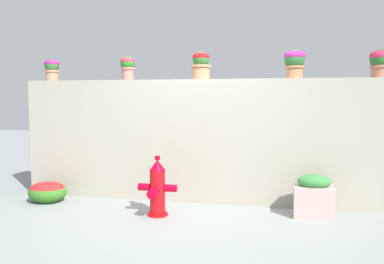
{
  "coord_description": "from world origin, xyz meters",
  "views": [
    {
      "loc": [
        1.09,
        -4.62,
        1.51
      ],
      "look_at": [
        -0.13,
        0.92,
        1.03
      ],
      "focal_mm": 37.82,
      "sensor_mm": 36.0,
      "label": 1
    }
  ],
  "objects_px": {
    "flower_bush_left": "(47,191)",
    "planter_box": "(314,197)",
    "potted_plant_2": "(201,64)",
    "potted_plant_3": "(295,61)",
    "fire_hydrant": "(157,189)",
    "potted_plant_0": "(52,68)",
    "potted_plant_4": "(381,61)",
    "potted_plant_1": "(128,66)"
  },
  "relations": [
    {
      "from": "potted_plant_3",
      "to": "potted_plant_4",
      "type": "height_order",
      "value": "potted_plant_3"
    },
    {
      "from": "potted_plant_1",
      "to": "potted_plant_2",
      "type": "xyz_separation_m",
      "value": [
        1.11,
        0.01,
        0.01
      ]
    },
    {
      "from": "potted_plant_1",
      "to": "fire_hydrant",
      "type": "height_order",
      "value": "potted_plant_1"
    },
    {
      "from": "potted_plant_3",
      "to": "fire_hydrant",
      "type": "relative_size",
      "value": 0.52
    },
    {
      "from": "potted_plant_3",
      "to": "potted_plant_1",
      "type": "bearing_deg",
      "value": -178.8
    },
    {
      "from": "fire_hydrant",
      "to": "potted_plant_3",
      "type": "bearing_deg",
      "value": 27.85
    },
    {
      "from": "potted_plant_2",
      "to": "flower_bush_left",
      "type": "bearing_deg",
      "value": -166.35
    },
    {
      "from": "potted_plant_3",
      "to": "potted_plant_0",
      "type": "bearing_deg",
      "value": -178.9
    },
    {
      "from": "potted_plant_2",
      "to": "potted_plant_3",
      "type": "relative_size",
      "value": 0.99
    },
    {
      "from": "planter_box",
      "to": "potted_plant_2",
      "type": "bearing_deg",
      "value": 162.78
    },
    {
      "from": "planter_box",
      "to": "flower_bush_left",
      "type": "bearing_deg",
      "value": -179.3
    },
    {
      "from": "potted_plant_0",
      "to": "planter_box",
      "type": "height_order",
      "value": "potted_plant_0"
    },
    {
      "from": "fire_hydrant",
      "to": "potted_plant_1",
      "type": "bearing_deg",
      "value": 130.01
    },
    {
      "from": "potted_plant_4",
      "to": "flower_bush_left",
      "type": "relative_size",
      "value": 0.68
    },
    {
      "from": "fire_hydrant",
      "to": "flower_bush_left",
      "type": "xyz_separation_m",
      "value": [
        -1.77,
        0.32,
        -0.19
      ]
    },
    {
      "from": "potted_plant_4",
      "to": "potted_plant_0",
      "type": "bearing_deg",
      "value": -179.4
    },
    {
      "from": "potted_plant_0",
      "to": "planter_box",
      "type": "bearing_deg",
      "value": -6.68
    },
    {
      "from": "fire_hydrant",
      "to": "planter_box",
      "type": "distance_m",
      "value": 1.99
    },
    {
      "from": "potted_plant_1",
      "to": "potted_plant_3",
      "type": "relative_size",
      "value": 0.88
    },
    {
      "from": "potted_plant_0",
      "to": "potted_plant_3",
      "type": "relative_size",
      "value": 0.85
    },
    {
      "from": "fire_hydrant",
      "to": "flower_bush_left",
      "type": "relative_size",
      "value": 1.4
    },
    {
      "from": "flower_bush_left",
      "to": "potted_plant_3",
      "type": "bearing_deg",
      "value": 9.37
    },
    {
      "from": "potted_plant_4",
      "to": "fire_hydrant",
      "type": "bearing_deg",
      "value": -162.57
    },
    {
      "from": "potted_plant_3",
      "to": "potted_plant_4",
      "type": "relative_size",
      "value": 1.07
    },
    {
      "from": "potted_plant_0",
      "to": "planter_box",
      "type": "distance_m",
      "value": 4.29
    },
    {
      "from": "planter_box",
      "to": "fire_hydrant",
      "type": "bearing_deg",
      "value": -169.27
    },
    {
      "from": "potted_plant_3",
      "to": "potted_plant_4",
      "type": "xyz_separation_m",
      "value": [
        1.1,
        -0.02,
        -0.02
      ]
    },
    {
      "from": "potted_plant_1",
      "to": "fire_hydrant",
      "type": "xyz_separation_m",
      "value": [
        0.71,
        -0.85,
        -1.64
      ]
    },
    {
      "from": "potted_plant_1",
      "to": "flower_bush_left",
      "type": "height_order",
      "value": "potted_plant_1"
    },
    {
      "from": "flower_bush_left",
      "to": "planter_box",
      "type": "height_order",
      "value": "planter_box"
    },
    {
      "from": "potted_plant_2",
      "to": "potted_plant_3",
      "type": "distance_m",
      "value": 1.3
    },
    {
      "from": "fire_hydrant",
      "to": "flower_bush_left",
      "type": "bearing_deg",
      "value": 169.62
    },
    {
      "from": "potted_plant_2",
      "to": "planter_box",
      "type": "bearing_deg",
      "value": -17.22
    },
    {
      "from": "potted_plant_2",
      "to": "planter_box",
      "type": "relative_size",
      "value": 0.73
    },
    {
      "from": "potted_plant_0",
      "to": "fire_hydrant",
      "type": "bearing_deg",
      "value": -23.0
    },
    {
      "from": "flower_bush_left",
      "to": "planter_box",
      "type": "bearing_deg",
      "value": 0.7
    },
    {
      "from": "potted_plant_0",
      "to": "potted_plant_1",
      "type": "distance_m",
      "value": 1.24
    },
    {
      "from": "potted_plant_2",
      "to": "flower_bush_left",
      "type": "relative_size",
      "value": 0.72
    },
    {
      "from": "potted_plant_0",
      "to": "potted_plant_4",
      "type": "relative_size",
      "value": 0.91
    },
    {
      "from": "potted_plant_4",
      "to": "flower_bush_left",
      "type": "xyz_separation_m",
      "value": [
        -4.57,
        -0.55,
        -1.83
      ]
    },
    {
      "from": "potted_plant_1",
      "to": "planter_box",
      "type": "bearing_deg",
      "value": -10.14
    },
    {
      "from": "potted_plant_0",
      "to": "potted_plant_2",
      "type": "height_order",
      "value": "potted_plant_2"
    }
  ]
}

